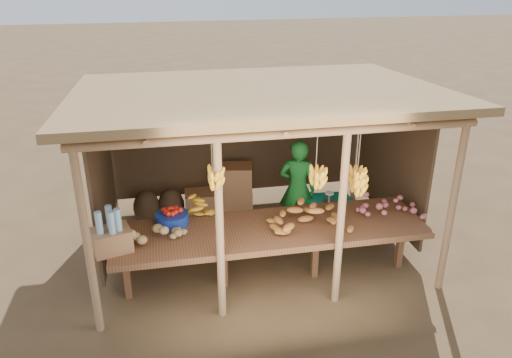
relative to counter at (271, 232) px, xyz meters
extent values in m
plane|color=brown|center=(0.00, 0.95, -0.74)|extent=(60.00, 60.00, 0.00)
cylinder|color=#AA8058|center=(-2.10, -0.55, 0.36)|extent=(0.09, 0.09, 2.20)
cylinder|color=#AA8058|center=(2.10, -0.55, 0.36)|extent=(0.09, 0.09, 2.20)
cylinder|color=#AA8058|center=(-2.10, 2.45, 0.36)|extent=(0.09, 0.09, 2.20)
cylinder|color=#AA8058|center=(2.10, 2.45, 0.36)|extent=(0.09, 0.09, 2.20)
cylinder|color=#AA8058|center=(-0.70, -0.55, 0.36)|extent=(0.09, 0.09, 2.20)
cylinder|color=#AA8058|center=(0.70, -0.55, 0.36)|extent=(0.09, 0.09, 2.20)
cylinder|color=#AA8058|center=(0.00, -0.55, 1.46)|extent=(4.40, 0.09, 0.09)
cylinder|color=#AA8058|center=(0.00, 2.45, 1.46)|extent=(4.40, 0.09, 0.09)
cube|color=olive|center=(0.00, 0.95, 1.55)|extent=(4.70, 3.50, 0.28)
cube|color=#4A3622|center=(0.00, 2.43, 0.47)|extent=(4.20, 0.04, 1.98)
cube|color=#4A3622|center=(-2.08, 1.15, 0.47)|extent=(0.04, 2.40, 1.98)
cube|color=#4A3622|center=(2.08, 1.15, 0.47)|extent=(0.04, 2.40, 1.98)
cube|color=brown|center=(0.00, 0.00, 0.02)|extent=(3.90, 1.05, 0.08)
cube|color=brown|center=(-1.80, 0.00, -0.38)|extent=(0.08, 0.08, 0.72)
cube|color=brown|center=(-0.60, 0.00, -0.38)|extent=(0.08, 0.08, 0.72)
cube|color=brown|center=(0.60, 0.00, -0.38)|extent=(0.08, 0.08, 0.72)
cube|color=brown|center=(1.80, 0.00, -0.38)|extent=(0.08, 0.08, 0.72)
cylinder|color=navy|center=(-1.20, 0.33, 0.13)|extent=(0.42, 0.42, 0.15)
cube|color=#9C6B45|center=(-1.90, -0.17, 0.20)|extent=(0.50, 0.44, 0.27)
imported|color=#186F25|center=(0.67, 1.15, 0.02)|extent=(0.64, 0.54, 1.51)
cube|color=brown|center=(1.12, 0.97, -0.46)|extent=(0.63, 0.54, 0.55)
cube|color=#0D9282|center=(1.12, 0.97, -0.16)|extent=(0.70, 0.61, 0.05)
cube|color=#9C6B45|center=(-0.13, 1.98, -0.51)|extent=(0.56, 0.47, 0.42)
cube|color=#9C6B45|center=(-0.13, 1.98, -0.10)|extent=(0.56, 0.47, 0.42)
cube|color=#9C6B45|center=(-0.70, 1.98, -0.51)|extent=(0.56, 0.47, 0.42)
ellipsoid|color=#4A3622|center=(-1.58, 2.05, -0.49)|extent=(0.43, 0.43, 0.58)
ellipsoid|color=#4A3622|center=(-1.19, 2.05, -0.49)|extent=(0.43, 0.43, 0.58)
camera|label=1|loc=(-1.23, -5.32, 3.12)|focal=35.00mm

